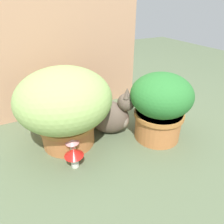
# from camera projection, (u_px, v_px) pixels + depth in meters

# --- Properties ---
(ground_plane) EXTENTS (6.00, 6.00, 0.00)m
(ground_plane) POSITION_uv_depth(u_px,v_px,m) (95.00, 153.00, 1.17)
(ground_plane) COLOR #576547
(cardboard_backdrop) EXTENTS (1.15, 0.03, 0.82)m
(cardboard_backdrop) POSITION_uv_depth(u_px,v_px,m) (65.00, 58.00, 1.44)
(cardboard_backdrop) COLOR tan
(cardboard_backdrop) RESTS_ON ground
(grass_planter) EXTENTS (0.53, 0.53, 0.47)m
(grass_planter) POSITION_uv_depth(u_px,v_px,m) (65.00, 104.00, 1.13)
(grass_planter) COLOR #B86D3B
(grass_planter) RESTS_ON ground
(leafy_planter) EXTENTS (0.36, 0.36, 0.42)m
(leafy_planter) POSITION_uv_depth(u_px,v_px,m) (160.00, 105.00, 1.20)
(leafy_planter) COLOR #BE713D
(leafy_planter) RESTS_ON ground
(cat) EXTENTS (0.32, 0.32, 0.32)m
(cat) POSITION_uv_depth(u_px,v_px,m) (111.00, 116.00, 1.30)
(cat) COLOR brown
(cat) RESTS_ON ground
(mushroom_ornament_red) EXTENTS (0.10, 0.10, 0.12)m
(mushroom_ornament_red) POSITION_uv_depth(u_px,v_px,m) (74.00, 154.00, 1.04)
(mushroom_ornament_red) COLOR silver
(mushroom_ornament_red) RESTS_ON ground
(mushroom_ornament_pink) EXTENTS (0.07, 0.07, 0.15)m
(mushroom_ornament_pink) POSITION_uv_depth(u_px,v_px,m) (72.00, 143.00, 1.08)
(mushroom_ornament_pink) COLOR #EDE3C8
(mushroom_ornament_pink) RESTS_ON ground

